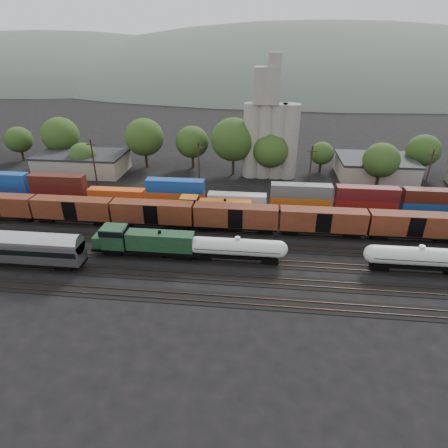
# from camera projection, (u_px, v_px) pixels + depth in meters

# --- Properties ---
(ground) EXTENTS (600.00, 600.00, 0.00)m
(ground) POSITION_uv_depth(u_px,v_px,m) (248.00, 246.00, 64.27)
(ground) COLOR black
(tracks) EXTENTS (180.00, 33.20, 0.20)m
(tracks) POSITION_uv_depth(u_px,v_px,m) (248.00, 246.00, 64.25)
(tracks) COLOR black
(tracks) RESTS_ON ground
(green_locomotive) EXTENTS (17.97, 3.17, 4.76)m
(green_locomotive) POSITION_uv_depth(u_px,v_px,m) (141.00, 241.00, 60.25)
(green_locomotive) COLOR black
(green_locomotive) RESTS_ON ground
(tank_car_a) EXTENTS (15.70, 2.81, 4.12)m
(tank_car_a) POSITION_uv_depth(u_px,v_px,m) (237.00, 248.00, 58.86)
(tank_car_a) COLOR silver
(tank_car_a) RESTS_ON ground
(tank_car_b) EXTENTS (16.34, 2.93, 4.28)m
(tank_car_b) POSITION_uv_depth(u_px,v_px,m) (419.00, 257.00, 56.18)
(tank_car_b) COLOR silver
(tank_car_b) RESTS_ON ground
(passenger_coach) EXTENTS (25.32, 3.12, 5.75)m
(passenger_coach) POSITION_uv_depth(u_px,v_px,m) (3.00, 246.00, 57.40)
(passenger_coach) COLOR silver
(passenger_coach) RESTS_ON ground
(orange_locomotive) EXTENTS (16.74, 2.79, 4.18)m
(orange_locomotive) POSITION_uv_depth(u_px,v_px,m) (210.00, 207.00, 72.80)
(orange_locomotive) COLOR black
(orange_locomotive) RESTS_ON ground
(boxcar_string) EXTENTS (138.20, 2.90, 4.20)m
(boxcar_string) POSITION_uv_depth(u_px,v_px,m) (236.00, 216.00, 67.53)
(boxcar_string) COLOR black
(boxcar_string) RESTS_ON ground
(container_wall) EXTENTS (165.81, 2.60, 5.80)m
(container_wall) POSITION_uv_depth(u_px,v_px,m) (186.00, 194.00, 77.57)
(container_wall) COLOR black
(container_wall) RESTS_ON ground
(grain_silo) EXTENTS (13.40, 5.00, 29.00)m
(grain_silo) POSITION_uv_depth(u_px,v_px,m) (270.00, 132.00, 90.77)
(grain_silo) COLOR gray
(grain_silo) RESTS_ON ground
(industrial_sheds) EXTENTS (119.38, 17.26, 5.10)m
(industrial_sheds) POSITION_uv_depth(u_px,v_px,m) (282.00, 168.00, 93.72)
(industrial_sheds) COLOR #9E937F
(industrial_sheds) RESTS_ON ground
(tree_band) EXTENTS (170.07, 22.14, 14.36)m
(tree_band) POSITION_uv_depth(u_px,v_px,m) (247.00, 144.00, 94.74)
(tree_band) COLOR black
(tree_band) RESTS_ON ground
(utility_poles) EXTENTS (122.20, 0.36, 12.00)m
(utility_poles) POSITION_uv_depth(u_px,v_px,m) (254.00, 170.00, 80.96)
(utility_poles) COLOR black
(utility_poles) RESTS_ON ground
(distant_hills) EXTENTS (860.00, 286.00, 130.00)m
(distant_hills) POSITION_uv_depth(u_px,v_px,m) (293.00, 108.00, 301.73)
(distant_hills) COLOR #59665B
(distant_hills) RESTS_ON ground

